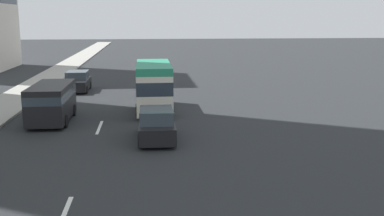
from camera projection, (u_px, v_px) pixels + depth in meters
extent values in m
plane|color=#26282B|center=(110.00, 101.00, 34.23)|extent=(198.00, 198.00, 0.00)
cube|color=#9E9B93|center=(11.00, 102.00, 33.51)|extent=(162.00, 3.27, 0.15)
cube|color=silver|center=(99.00, 127.00, 26.02)|extent=(3.20, 0.16, 0.01)
cube|color=black|center=(52.00, 102.00, 27.23)|extent=(5.29, 2.09, 2.04)
cube|color=#2D3842|center=(51.00, 94.00, 27.14)|extent=(5.30, 2.09, 0.49)
cylinder|color=black|center=(65.00, 121.00, 25.95)|extent=(0.72, 0.24, 0.72)
cylinder|color=black|center=(29.00, 122.00, 25.75)|extent=(0.72, 0.24, 0.72)
cylinder|color=black|center=(73.00, 110.00, 29.05)|extent=(0.72, 0.24, 0.72)
cylinder|color=black|center=(41.00, 111.00, 28.85)|extent=(0.72, 0.24, 0.72)
cube|color=black|center=(78.00, 84.00, 38.71)|extent=(4.30, 1.86, 0.82)
cube|color=#38424C|center=(77.00, 75.00, 38.77)|extent=(2.36, 1.71, 0.67)
cylinder|color=black|center=(86.00, 90.00, 37.55)|extent=(0.64, 0.22, 0.64)
cylinder|color=black|center=(65.00, 90.00, 37.38)|extent=(0.64, 0.22, 0.64)
cylinder|color=black|center=(90.00, 85.00, 40.15)|extent=(0.64, 0.22, 0.64)
cylinder|color=black|center=(70.00, 85.00, 39.98)|extent=(0.64, 0.22, 0.64)
cube|color=black|center=(157.00, 129.00, 23.27)|extent=(4.06, 1.78, 0.81)
cube|color=#38424C|center=(156.00, 115.00, 22.93)|extent=(2.24, 1.64, 0.66)
cylinder|color=black|center=(141.00, 128.00, 24.47)|extent=(0.64, 0.22, 0.64)
cylinder|color=black|center=(171.00, 128.00, 24.63)|extent=(0.64, 0.22, 0.64)
cylinder|color=black|center=(140.00, 141.00, 22.01)|extent=(0.64, 0.22, 0.64)
cylinder|color=black|center=(174.00, 140.00, 22.17)|extent=(0.64, 0.22, 0.64)
cube|color=white|center=(148.00, 86.00, 37.85)|extent=(4.76, 1.76, 0.84)
cube|color=#38424C|center=(148.00, 77.00, 37.47)|extent=(2.62, 1.62, 0.69)
cylinder|color=black|center=(138.00, 86.00, 39.26)|extent=(0.64, 0.22, 0.64)
cylinder|color=black|center=(157.00, 86.00, 39.42)|extent=(0.64, 0.22, 0.64)
cylinder|color=black|center=(138.00, 92.00, 36.38)|extent=(0.64, 0.22, 0.64)
cylinder|color=black|center=(158.00, 92.00, 36.55)|extent=(0.64, 0.22, 0.64)
cube|color=silver|center=(154.00, 89.00, 30.33)|extent=(6.63, 2.20, 2.47)
cube|color=#268C66|center=(153.00, 67.00, 30.04)|extent=(6.63, 2.20, 0.47)
cube|color=#28333D|center=(154.00, 82.00, 30.24)|extent=(6.64, 2.20, 0.82)
cylinder|color=black|center=(139.00, 100.00, 32.30)|extent=(0.84, 0.26, 0.84)
cylinder|color=black|center=(168.00, 99.00, 32.51)|extent=(0.84, 0.26, 0.84)
cylinder|color=black|center=(138.00, 111.00, 28.55)|extent=(0.84, 0.26, 0.84)
cylinder|color=black|center=(171.00, 110.00, 28.76)|extent=(0.84, 0.26, 0.84)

